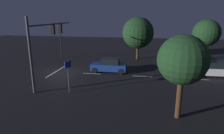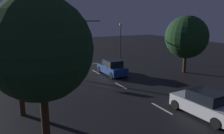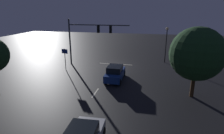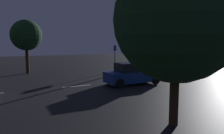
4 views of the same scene
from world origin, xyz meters
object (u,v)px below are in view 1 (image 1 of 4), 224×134
(street_lamp_left_kerb, at_px, (60,35))
(traffic_signal_assembly, at_px, (46,38))
(car_distant, at_px, (215,69))
(tree_left_far, at_px, (206,33))
(tree_right_far, at_px, (183,60))
(car_approaching, at_px, (109,65))
(tree_left_near, at_px, (138,33))
(route_sign, at_px, (68,70))

(street_lamp_left_kerb, bearing_deg, traffic_signal_assembly, 18.49)
(car_distant, height_order, street_lamp_left_kerb, street_lamp_left_kerb)
(traffic_signal_assembly, bearing_deg, tree_left_far, 127.81)
(street_lamp_left_kerb, bearing_deg, tree_right_far, 44.23)
(tree_right_far, bearing_deg, traffic_signal_assembly, -112.94)
(street_lamp_left_kerb, bearing_deg, car_approaching, 55.91)
(car_approaching, distance_m, tree_left_near, 9.13)
(route_sign, relative_size, tree_left_far, 0.48)
(car_approaching, height_order, street_lamp_left_kerb, street_lamp_left_kerb)
(car_distant, xyz_separation_m, route_sign, (7.80, -14.40, 1.34))
(tree_left_far, bearing_deg, street_lamp_left_kerb, -81.45)
(tree_right_far, bearing_deg, tree_left_near, -168.24)
(car_distant, bearing_deg, tree_right_far, -27.33)
(tree_left_far, bearing_deg, car_approaching, -54.50)
(tree_left_near, distance_m, tree_left_far, 10.41)
(traffic_signal_assembly, distance_m, tree_left_near, 15.37)
(tree_left_near, height_order, tree_right_far, tree_left_near)
(car_distant, bearing_deg, route_sign, -61.55)
(street_lamp_left_kerb, xyz_separation_m, tree_left_far, (-3.35, 22.30, 0.39))
(route_sign, bearing_deg, tree_left_near, 161.25)
(car_distant, relative_size, tree_left_near, 0.68)
(tree_left_near, bearing_deg, traffic_signal_assembly, -32.65)
(route_sign, bearing_deg, traffic_signal_assembly, -126.57)
(car_approaching, height_order, tree_left_far, tree_left_far)
(traffic_signal_assembly, distance_m, car_approaching, 8.21)
(street_lamp_left_kerb, height_order, tree_left_near, tree_left_near)
(route_sign, xyz_separation_m, tree_left_near, (-15.24, 5.18, 1.99))
(car_distant, bearing_deg, tree_left_far, 173.13)
(tree_left_far, bearing_deg, tree_right_far, -18.54)
(route_sign, bearing_deg, tree_right_far, 72.66)
(tree_left_near, bearing_deg, street_lamp_left_kerb, -81.19)
(street_lamp_left_kerb, distance_m, tree_left_near, 12.14)
(route_sign, distance_m, tree_right_far, 9.54)
(traffic_signal_assembly, height_order, car_approaching, traffic_signal_assembly)
(traffic_signal_assembly, relative_size, street_lamp_left_kerb, 1.64)
(car_distant, bearing_deg, tree_left_near, -128.88)
(street_lamp_left_kerb, relative_size, tree_right_far, 0.97)
(traffic_signal_assembly, xyz_separation_m, street_lamp_left_kerb, (-11.08, -3.70, -0.84))
(route_sign, height_order, tree_left_near, tree_left_near)
(tree_left_far, bearing_deg, tree_left_near, -81.75)
(traffic_signal_assembly, distance_m, tree_left_far, 23.54)
(car_approaching, distance_m, route_sign, 7.72)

